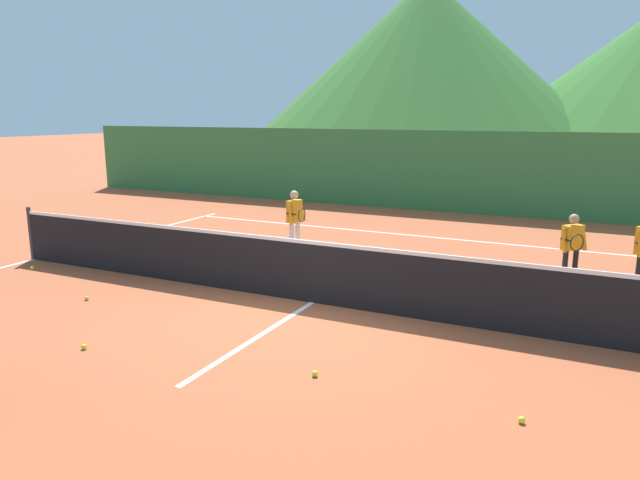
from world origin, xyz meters
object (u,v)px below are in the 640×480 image
tennis_net (312,271)px  tennis_ball_2 (33,268)px  tennis_ball_0 (87,298)px  tennis_ball_5 (315,374)px  tennis_ball_4 (522,420)px  tennis_ball_3 (84,347)px  student_0 (295,215)px  student_1 (572,242)px

tennis_net → tennis_ball_2: size_ratio=184.34×
tennis_ball_0 → tennis_ball_5: 4.49m
tennis_ball_0 → tennis_ball_4: 6.67m
tennis_ball_3 → tennis_ball_4: same height
tennis_net → tennis_ball_2: bearing=-174.2°
student_0 → tennis_ball_5: 6.06m
student_0 → tennis_ball_3: size_ratio=18.93×
student_1 → tennis_ball_5: student_1 is taller
tennis_ball_0 → tennis_ball_2: (-2.33, 0.88, 0.00)m
student_1 → tennis_ball_2: student_1 is taller
student_0 → tennis_ball_4: (5.25, -5.23, -0.74)m
tennis_ball_5 → tennis_ball_3: bearing=-168.9°
student_1 → tennis_ball_2: bearing=-159.3°
tennis_ball_3 → tennis_ball_5: size_ratio=1.00×
tennis_net → tennis_ball_2: tennis_net is taller
tennis_ball_2 → tennis_net: bearing=5.8°
student_0 → tennis_ball_5: (3.05, -5.19, -0.74)m
student_0 → student_1: bearing=-0.3°
student_0 → tennis_ball_4: bearing=-44.9°
tennis_net → student_0: (-1.86, 2.88, 0.28)m
tennis_net → tennis_ball_5: (1.19, -2.31, -0.47)m
tennis_ball_3 → tennis_net: bearing=59.3°
student_1 → tennis_ball_4: bearing=-90.9°
student_1 → tennis_ball_3: bearing=-132.2°
tennis_ball_2 → tennis_ball_5: 6.97m
tennis_ball_0 → tennis_ball_5: (4.41, -0.87, 0.00)m
student_1 → tennis_ball_0: bearing=-147.3°
tennis_ball_3 → tennis_ball_4: size_ratio=1.00×
student_1 → tennis_ball_3: 7.75m
student_1 → tennis_ball_2: 9.67m
tennis_net → tennis_ball_2: (-5.55, -0.56, -0.47)m
student_0 → tennis_net: bearing=-57.1°
tennis_net → tennis_ball_5: size_ratio=184.34×
student_1 → tennis_ball_5: bearing=-113.9°
tennis_ball_0 → tennis_ball_2: size_ratio=1.00×
tennis_net → tennis_ball_0: tennis_net is taller
tennis_ball_0 → tennis_ball_4: (6.61, -0.91, 0.00)m
student_0 → tennis_ball_2: (-3.69, -3.44, -0.74)m
tennis_ball_2 → tennis_ball_0: bearing=-20.7°
tennis_ball_5 → tennis_ball_2: bearing=165.4°
tennis_ball_0 → student_0: bearing=72.6°
tennis_ball_0 → tennis_ball_2: 2.50m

